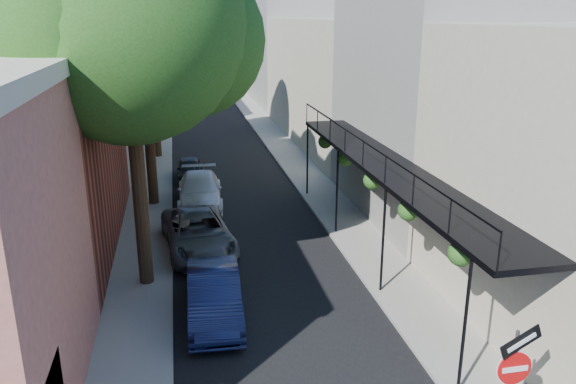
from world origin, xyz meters
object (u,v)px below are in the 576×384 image
oak_near (142,28)px  parked_car_d (200,191)px  parked_car_e (190,169)px  sign_post (514,373)px  oak_mid (152,44)px  oak_far (157,14)px  parked_car_c (198,233)px  parked_car_b (214,296)px

oak_near → parked_car_d: bearing=77.5°
parked_car_e → sign_post: bearing=-75.4°
oak_near → parked_car_e: size_ratio=3.47×
sign_post → oak_mid: 19.14m
sign_post → oak_far: oak_far is taller
parked_car_c → parked_car_d: (0.29, 5.16, 0.00)m
oak_mid → parked_car_b: bearing=-81.5°
parked_car_b → parked_car_d: (0.07, 10.03, 0.00)m
parked_car_b → parked_car_e: bearing=92.8°
oak_far → parked_car_b: oak_far is taller
parked_car_c → parked_car_d: size_ratio=1.04×
sign_post → parked_car_c: bearing=114.5°
parked_car_c → parked_car_d: bearing=80.4°
oak_far → parked_car_d: 12.40m
oak_near → oak_far: bearing=90.0°
oak_near → parked_car_b: oak_near is taller
oak_mid → parked_car_d: oak_mid is taller
oak_far → parked_car_b: (1.53, -19.72, -7.57)m
parked_car_b → parked_car_e: size_ratio=1.27×
parked_car_c → parked_car_d: 5.17m
oak_near → parked_car_d: (1.62, 7.31, -7.19)m
oak_near → parked_car_d: oak_near is taller
sign_post → parked_car_e: size_ratio=0.91×
parked_car_d → oak_far: bearing=101.7°
oak_near → parked_car_c: (1.32, 2.15, -7.19)m
parked_car_c → oak_mid: bearing=96.9°
oak_mid → parked_car_e: (1.36, 3.67, -6.50)m
oak_mid → oak_far: 9.12m
parked_car_e → parked_car_d: bearing=-85.4°
oak_near → parked_car_b: bearing=-60.4°
oak_mid → parked_car_b: 12.54m
parked_car_c → oak_near: bearing=-127.9°
oak_far → parked_car_c: 16.72m
sign_post → parked_car_e: bearing=104.0°
parked_car_c → parked_car_d: parked_car_d is taller
oak_far → parked_car_e: oak_far is taller
sign_post → parked_car_b: sign_post is taller
sign_post → oak_near: (-6.53, 9.29, 5.84)m
oak_mid → parked_car_e: bearing=69.6°
parked_car_e → oak_mid: bearing=-109.8°
parked_car_d → oak_mid: bearing=160.8°
oak_far → parked_car_d: size_ratio=2.50×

